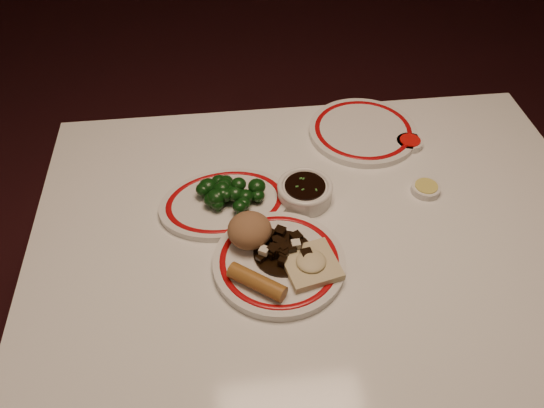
{
  "coord_description": "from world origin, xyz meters",
  "views": [
    {
      "loc": [
        -0.19,
        -0.71,
        1.57
      ],
      "look_at": [
        -0.1,
        0.05,
        0.8
      ],
      "focal_mm": 35.0,
      "sensor_mm": 36.0,
      "label": 1
    }
  ],
  "objects_px": {
    "spring_roll": "(257,282)",
    "soy_bowl": "(305,192)",
    "stirfry_heap": "(283,249)",
    "broccoli_pile": "(228,192)",
    "rice_mound": "(250,230)",
    "fried_wonton": "(311,264)",
    "main_plate": "(279,262)",
    "broccoli_plate": "(225,203)",
    "dining_table": "(321,261)"
  },
  "relations": [
    {
      "from": "main_plate",
      "to": "fried_wonton",
      "type": "distance_m",
      "value": 0.07
    },
    {
      "from": "spring_roll",
      "to": "soy_bowl",
      "type": "distance_m",
      "value": 0.27
    },
    {
      "from": "broccoli_plate",
      "to": "soy_bowl",
      "type": "height_order",
      "value": "soy_bowl"
    },
    {
      "from": "main_plate",
      "to": "broccoli_plate",
      "type": "bearing_deg",
      "value": 118.55
    },
    {
      "from": "rice_mound",
      "to": "broccoli_plate",
      "type": "bearing_deg",
      "value": 109.87
    },
    {
      "from": "main_plate",
      "to": "soy_bowl",
      "type": "bearing_deg",
      "value": 66.16
    },
    {
      "from": "spring_roll",
      "to": "broccoli_plate",
      "type": "distance_m",
      "value": 0.24
    },
    {
      "from": "spring_roll",
      "to": "stirfry_heap",
      "type": "height_order",
      "value": "spring_roll"
    },
    {
      "from": "soy_bowl",
      "to": "spring_roll",
      "type": "bearing_deg",
      "value": -118.22
    },
    {
      "from": "rice_mound",
      "to": "broccoli_pile",
      "type": "bearing_deg",
      "value": 106.62
    },
    {
      "from": "stirfry_heap",
      "to": "rice_mound",
      "type": "bearing_deg",
      "value": 147.87
    },
    {
      "from": "broccoli_pile",
      "to": "soy_bowl",
      "type": "relative_size",
      "value": 1.27
    },
    {
      "from": "rice_mound",
      "to": "dining_table",
      "type": "bearing_deg",
      "value": 7.06
    },
    {
      "from": "spring_roll",
      "to": "fried_wonton",
      "type": "distance_m",
      "value": 0.11
    },
    {
      "from": "dining_table",
      "to": "broccoli_plate",
      "type": "relative_size",
      "value": 3.88
    },
    {
      "from": "rice_mound",
      "to": "broccoli_plate",
      "type": "relative_size",
      "value": 0.28
    },
    {
      "from": "dining_table",
      "to": "soy_bowl",
      "type": "distance_m",
      "value": 0.15
    },
    {
      "from": "rice_mound",
      "to": "fried_wonton",
      "type": "height_order",
      "value": "rice_mound"
    },
    {
      "from": "fried_wonton",
      "to": "broccoli_plate",
      "type": "xyz_separation_m",
      "value": [
        -0.15,
        0.2,
        -0.02
      ]
    },
    {
      "from": "dining_table",
      "to": "rice_mound",
      "type": "height_order",
      "value": "rice_mound"
    },
    {
      "from": "main_plate",
      "to": "stirfry_heap",
      "type": "bearing_deg",
      "value": 61.58
    },
    {
      "from": "fried_wonton",
      "to": "broccoli_plate",
      "type": "height_order",
      "value": "fried_wonton"
    },
    {
      "from": "stirfry_heap",
      "to": "broccoli_pile",
      "type": "bearing_deg",
      "value": 121.13
    },
    {
      "from": "dining_table",
      "to": "broccoli_plate",
      "type": "bearing_deg",
      "value": 152.55
    },
    {
      "from": "dining_table",
      "to": "stirfry_heap",
      "type": "distance_m",
      "value": 0.16
    },
    {
      "from": "main_plate",
      "to": "broccoli_plate",
      "type": "distance_m",
      "value": 0.2
    },
    {
      "from": "rice_mound",
      "to": "spring_roll",
      "type": "relative_size",
      "value": 0.77
    },
    {
      "from": "main_plate",
      "to": "spring_roll",
      "type": "relative_size",
      "value": 2.87
    },
    {
      "from": "broccoli_plate",
      "to": "soy_bowl",
      "type": "relative_size",
      "value": 2.63
    },
    {
      "from": "dining_table",
      "to": "soy_bowl",
      "type": "height_order",
      "value": "soy_bowl"
    },
    {
      "from": "dining_table",
      "to": "broccoli_pile",
      "type": "relative_size",
      "value": 8.03
    },
    {
      "from": "fried_wonton",
      "to": "dining_table",
      "type": "bearing_deg",
      "value": 65.58
    },
    {
      "from": "main_plate",
      "to": "broccoli_pile",
      "type": "xyz_separation_m",
      "value": [
        -0.09,
        0.18,
        0.03
      ]
    },
    {
      "from": "main_plate",
      "to": "rice_mound",
      "type": "xyz_separation_m",
      "value": [
        -0.05,
        0.05,
        0.04
      ]
    },
    {
      "from": "main_plate",
      "to": "spring_roll",
      "type": "xyz_separation_m",
      "value": [
        -0.05,
        -0.06,
        0.02
      ]
    },
    {
      "from": "fried_wonton",
      "to": "stirfry_heap",
      "type": "relative_size",
      "value": 0.99
    },
    {
      "from": "main_plate",
      "to": "spring_roll",
      "type": "height_order",
      "value": "spring_roll"
    },
    {
      "from": "stirfry_heap",
      "to": "broccoli_pile",
      "type": "xyz_separation_m",
      "value": [
        -0.1,
        0.16,
        0.01
      ]
    },
    {
      "from": "fried_wonton",
      "to": "broccoli_pile",
      "type": "bearing_deg",
      "value": 125.7
    },
    {
      "from": "spring_roll",
      "to": "broccoli_plate",
      "type": "bearing_deg",
      "value": 48.64
    },
    {
      "from": "broccoli_pile",
      "to": "soy_bowl",
      "type": "distance_m",
      "value": 0.17
    },
    {
      "from": "broccoli_plate",
      "to": "soy_bowl",
      "type": "bearing_deg",
      "value": 0.24
    },
    {
      "from": "spring_roll",
      "to": "rice_mound",
      "type": "bearing_deg",
      "value": 38.94
    },
    {
      "from": "fried_wonton",
      "to": "broccoli_pile",
      "type": "height_order",
      "value": "broccoli_pile"
    },
    {
      "from": "rice_mound",
      "to": "fried_wonton",
      "type": "xyz_separation_m",
      "value": [
        0.11,
        -0.08,
        -0.02
      ]
    },
    {
      "from": "rice_mound",
      "to": "spring_roll",
      "type": "distance_m",
      "value": 0.11
    },
    {
      "from": "broccoli_plate",
      "to": "main_plate",
      "type": "bearing_deg",
      "value": -61.45
    },
    {
      "from": "soy_bowl",
      "to": "fried_wonton",
      "type": "bearing_deg",
      "value": -95.91
    },
    {
      "from": "dining_table",
      "to": "broccoli_plate",
      "type": "distance_m",
      "value": 0.24
    },
    {
      "from": "main_plate",
      "to": "broccoli_pile",
      "type": "height_order",
      "value": "broccoli_pile"
    }
  ]
}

